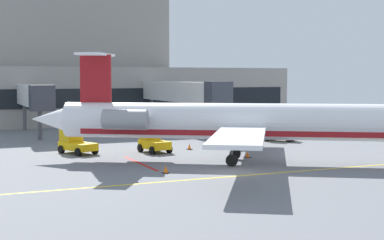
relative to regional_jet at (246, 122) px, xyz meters
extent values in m
cube|color=slate|center=(-3.14, -3.66, -3.23)|extent=(120.00, 120.00, 0.10)
cube|color=yellow|center=(-3.14, -4.90, -3.17)|extent=(108.00, 0.24, 0.01)
cube|color=red|center=(-7.59, 3.07, -3.17)|extent=(0.30, 8.00, 0.01)
cube|color=gray|center=(-4.01, 43.85, 0.81)|extent=(62.75, 15.01, 7.97)
cube|color=gray|center=(-2.91, 47.60, 11.17)|extent=(26.33, 10.51, 12.76)
cube|color=black|center=(-4.01, 36.29, 0.66)|extent=(60.24, 0.12, 2.52)
cube|color=silver|center=(-12.05, 29.19, 1.32)|extent=(1.40, 14.30, 2.40)
cube|color=#2D333D|center=(-12.05, 21.14, 1.32)|extent=(2.40, 2.00, 2.64)
cylinder|color=#4C4C51|center=(-12.05, 34.84, -1.53)|extent=(0.44, 0.44, 3.30)
cylinder|color=#4C4C51|center=(-12.05, 22.84, -1.53)|extent=(0.44, 0.44, 3.30)
cube|color=silver|center=(4.70, 25.81, 1.68)|extent=(1.40, 21.07, 2.40)
cube|color=#2D333D|center=(4.70, 14.37, 1.68)|extent=(2.40, 2.00, 2.64)
cylinder|color=#4C4C51|center=(4.70, 34.84, -1.35)|extent=(0.44, 0.44, 3.65)
cylinder|color=#4C4C51|center=(4.70, 16.07, -1.35)|extent=(0.44, 0.44, 3.65)
cylinder|color=white|center=(0.43, -0.27, 0.05)|extent=(26.71, 18.08, 2.80)
cube|color=maroon|center=(0.43, -0.27, -0.72)|extent=(24.04, 16.27, 0.50)
cone|color=white|center=(-13.26, 8.25, 0.05)|extent=(4.34, 3.94, 2.38)
cube|color=white|center=(3.74, 6.27, -0.37)|extent=(9.01, 11.74, 0.28)
cube|color=white|center=(-3.97, -6.13, -0.37)|extent=(9.01, 11.74, 0.28)
cylinder|color=gray|center=(-6.48, 6.63, 0.26)|extent=(3.66, 3.08, 1.54)
cylinder|color=gray|center=(-8.81, 2.89, 0.26)|extent=(3.66, 3.08, 1.54)
cube|color=maroon|center=(-10.17, 6.33, 3.34)|extent=(2.26, 1.53, 3.78)
cube|color=white|center=(-10.17, 6.33, 5.23)|extent=(4.03, 4.83, 0.20)
cylinder|color=#3F3F44|center=(0.13, 2.06, -1.81)|extent=(0.20, 0.20, 1.38)
cylinder|color=black|center=(0.13, 2.06, -2.73)|extent=(0.95, 0.77, 0.90)
cylinder|color=#3F3F44|center=(-1.79, -1.02, -1.81)|extent=(0.20, 0.20, 1.38)
cylinder|color=black|center=(-1.79, -1.02, -2.73)|extent=(0.95, 0.77, 0.90)
cube|color=#E5B20C|center=(-10.76, 10.47, -2.51)|extent=(2.97, 3.97, 0.63)
cube|color=#C3970A|center=(-11.15, 11.39, -1.55)|extent=(1.98, 1.92, 1.29)
cylinder|color=black|center=(-12.04, 11.29, -2.83)|extent=(0.53, 0.75, 0.70)
cylinder|color=black|center=(-10.46, 11.96, -2.83)|extent=(0.53, 0.75, 0.70)
cylinder|color=black|center=(-11.07, 8.98, -2.83)|extent=(0.53, 0.75, 0.70)
cylinder|color=black|center=(-9.49, 9.64, -2.83)|extent=(0.53, 0.75, 0.70)
cube|color=#E5B20C|center=(-4.39, 8.62, -2.48)|extent=(2.20, 3.29, 0.69)
cube|color=#C3970A|center=(-4.54, 9.46, -1.55)|extent=(1.71, 1.47, 1.18)
cylinder|color=black|center=(-5.41, 9.51, -2.83)|extent=(0.40, 0.74, 0.70)
cylinder|color=black|center=(-3.76, 9.82, -2.83)|extent=(0.40, 0.74, 0.70)
cylinder|color=black|center=(-5.02, 7.43, -2.83)|extent=(0.40, 0.74, 0.70)
cylinder|color=black|center=(-3.37, 7.73, -2.83)|extent=(0.40, 0.74, 0.70)
cube|color=#E5B20C|center=(10.56, 11.89, -2.50)|extent=(3.33, 3.53, 0.65)
cube|color=#C3970A|center=(9.93, 12.62, -1.70)|extent=(1.87, 1.88, 0.95)
cylinder|color=black|center=(9.23, 12.34, -2.83)|extent=(0.67, 0.71, 0.70)
cylinder|color=black|center=(10.30, 13.26, -2.83)|extent=(0.67, 0.71, 0.70)
cylinder|color=black|center=(10.82, 10.51, -2.83)|extent=(0.67, 0.71, 0.70)
cylinder|color=black|center=(11.89, 11.44, -2.83)|extent=(0.67, 0.71, 0.70)
cylinder|color=white|center=(5.83, 29.18, -1.83)|extent=(6.64, 2.56, 1.99)
sphere|color=white|center=(9.07, 28.90, -1.83)|extent=(1.95, 1.95, 1.95)
sphere|color=white|center=(2.60, 29.47, -1.83)|extent=(1.95, 1.95, 1.95)
cube|color=#59595B|center=(3.89, 29.18, -3.00)|extent=(0.60, 1.79, 0.35)
cube|color=#59595B|center=(7.78, 29.18, -3.00)|extent=(0.60, 1.79, 0.35)
cone|color=orange|center=(-0.77, 9.29, -2.90)|extent=(0.36, 0.36, 0.55)
cube|color=black|center=(-0.77, 9.29, -3.16)|extent=(0.47, 0.47, 0.04)
cone|color=orange|center=(-7.39, -1.88, -2.90)|extent=(0.36, 0.36, 0.55)
cube|color=black|center=(-7.39, -1.88, -3.16)|extent=(0.47, 0.47, 0.04)
cone|color=orange|center=(1.57, 2.59, -2.90)|extent=(0.36, 0.36, 0.55)
cube|color=black|center=(1.57, 2.59, -3.16)|extent=(0.47, 0.47, 0.04)
camera|label=1|loc=(-21.46, -38.47, 3.47)|focal=53.54mm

